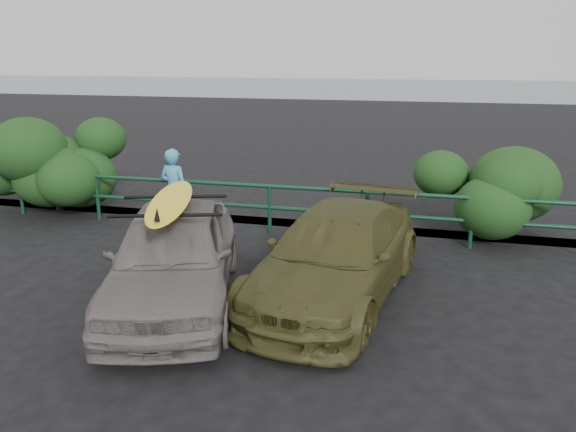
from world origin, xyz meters
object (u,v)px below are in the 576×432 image
(guardrail, at_px, (224,206))
(man, at_px, (175,190))
(sedan, at_px, (174,256))
(olive_vehicle, at_px, (336,255))
(surfboard, at_px, (170,201))

(guardrail, xyz_separation_m, man, (-0.96, -0.32, 0.36))
(sedan, xyz_separation_m, olive_vehicle, (2.30, 0.79, -0.07))
(olive_vehicle, xyz_separation_m, surfboard, (-2.30, -0.79, 0.91))
(guardrail, relative_size, man, 7.98)
(olive_vehicle, distance_m, surfboard, 2.60)
(sedan, relative_size, surfboard, 1.63)
(sedan, height_order, man, man)
(guardrail, distance_m, surfboard, 3.79)
(guardrail, distance_m, man, 1.07)
(guardrail, height_order, olive_vehicle, olive_vehicle)
(guardrail, xyz_separation_m, surfboard, (0.55, -3.60, 1.05))
(guardrail, height_order, man, man)
(sedan, xyz_separation_m, man, (-1.51, 3.28, 0.14))
(sedan, height_order, surfboard, surfboard)
(man, bearing_deg, guardrail, -150.56)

